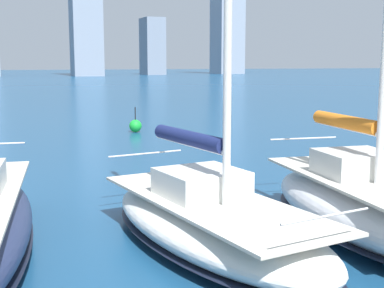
% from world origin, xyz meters
% --- Properties ---
extents(sailboat_orange, '(3.46, 7.05, 12.21)m').
position_xyz_m(sailboat_orange, '(-3.95, -5.68, 0.76)').
color(sailboat_orange, white).
rests_on(sailboat_orange, ground).
extents(sailboat_navy, '(3.69, 7.52, 12.04)m').
position_xyz_m(sailboat_navy, '(-0.46, -6.20, 0.64)').
color(sailboat_navy, white).
rests_on(sailboat_navy, ground).
extents(channel_buoy, '(0.70, 0.70, 1.40)m').
position_xyz_m(channel_buoy, '(-4.23, -25.10, 0.36)').
color(channel_buoy, green).
rests_on(channel_buoy, ground).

